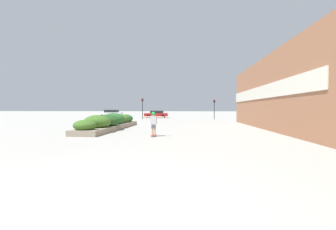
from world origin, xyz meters
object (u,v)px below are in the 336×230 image
skateboard (154,135)px  car_leftmost (111,114)px  traffic_light_right (214,106)px  skateboarder (154,121)px  car_center_left (156,114)px  traffic_light_left (142,105)px  car_center_right (269,114)px

skateboard → car_leftmost: car_leftmost is taller
skateboard → traffic_light_right: 24.19m
car_leftmost → skateboarder: bearing=-155.8°
car_center_left → traffic_light_left: 5.62m
skateboarder → car_center_left: skateboarder is taller
car_leftmost → car_center_right: 28.39m
skateboarder → traffic_light_right: bearing=84.1°
skateboard → car_leftmost: 30.66m
skateboard → skateboarder: bearing=-77.3°
skateboard → traffic_light_left: bearing=112.5°
traffic_light_left → skateboard: bearing=-76.6°
car_center_left → car_center_right: car_center_right is taller
skateboarder → traffic_light_right: (6.23, 23.28, 1.23)m
car_leftmost → car_center_left: bearing=-90.2°
skateboarder → traffic_light_left: (-5.43, 22.76, 1.36)m
skateboarder → traffic_light_right: size_ratio=0.45×
skateboard → car_center_left: (-3.87, 27.92, 0.64)m
skateboard → traffic_light_right: traffic_light_right is taller
car_leftmost → traffic_light_left: size_ratio=1.28×
car_leftmost → skateboard: bearing=-155.8°
skateboarder → traffic_light_left: traffic_light_left is taller
car_center_left → traffic_light_right: 11.21m
traffic_light_left → car_center_right: bearing=8.5°
car_center_right → traffic_light_right: bearing=105.7°
skateboard → traffic_light_left: (-5.43, 22.76, 2.24)m
car_leftmost → traffic_light_right: size_ratio=1.37×
skateboarder → car_center_right: size_ratio=0.29×
traffic_light_left → traffic_light_right: (11.66, 0.52, -0.13)m
skateboard → skateboarder: size_ratio=0.52×
traffic_light_right → car_leftmost: bearing=166.1°
car_leftmost → car_center_left: (8.71, -0.03, -0.07)m
skateboard → car_leftmost: bearing=123.4°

